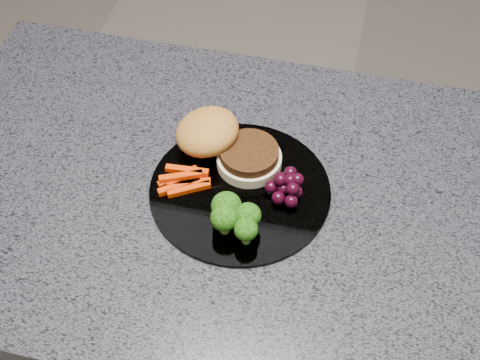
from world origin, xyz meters
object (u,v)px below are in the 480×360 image
burger (222,143)px  grape_bunch (287,186)px  island_cabinet (298,354)px  plate (240,190)px

burger → grape_bunch: size_ratio=2.82×
island_cabinet → plate: plate is taller
island_cabinet → plate: (-0.12, 0.00, 0.47)m
island_cabinet → grape_bunch: grape_bunch is taller
burger → grape_bunch: bearing=-26.1°
burger → grape_bunch: (0.11, -0.05, -0.01)m
plate → burger: 0.08m
island_cabinet → grape_bunch: (-0.05, 0.01, 0.49)m
plate → grape_bunch: 0.07m
burger → grape_bunch: burger is taller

